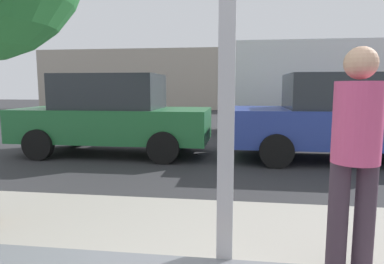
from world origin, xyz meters
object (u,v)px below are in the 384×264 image
parked_car_blue (343,117)px  pedestrian (355,149)px  box_truck (317,85)px  parked_car_green (113,115)px

parked_car_blue → pedestrian: (-1.32, -4.83, 0.18)m
pedestrian → box_truck: bearing=79.2°
parked_car_green → parked_car_blue: (4.90, 0.00, 0.00)m
parked_car_blue → box_truck: bearing=84.7°
parked_car_blue → pedestrian: 5.01m
parked_car_blue → parked_car_green: bearing=-180.0°
parked_car_blue → box_truck: 4.18m
parked_car_blue → box_truck: (0.38, 4.11, 0.68)m
parked_car_green → parked_car_blue: parked_car_green is taller
parked_car_green → pedestrian: size_ratio=2.61×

